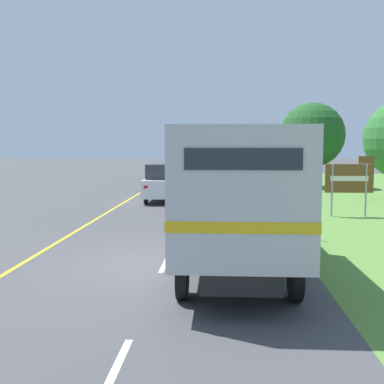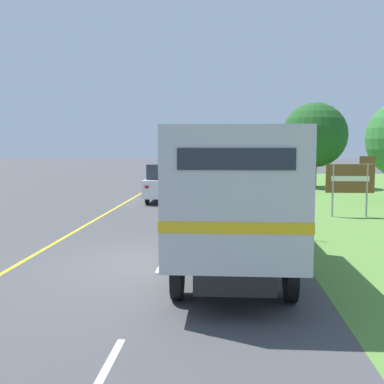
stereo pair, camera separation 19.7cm
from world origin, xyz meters
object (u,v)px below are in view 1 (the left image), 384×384
at_px(roadside_tree_mid, 312,135).
at_px(delineator_post, 311,225).
at_px(lead_car_white_ahead, 227,169).
at_px(horse_trailer_truck, 235,191).
at_px(lead_car_white, 163,183).
at_px(highway_sign, 350,179).

relative_size(roadside_tree_mid, delineator_post, 6.40).
bearing_deg(lead_car_white_ahead, horse_trailer_truck, -90.46).
bearing_deg(horse_trailer_truck, lead_car_white_ahead, 89.54).
distance_m(horse_trailer_truck, lead_car_white_ahead, 30.12).
height_order(lead_car_white, highway_sign, highway_sign).
xyz_separation_m(lead_car_white_ahead, delineator_post, (2.30, -26.46, -0.44)).
xyz_separation_m(highway_sign, delineator_post, (-2.60, -5.27, -1.09)).
distance_m(lead_car_white_ahead, delineator_post, 26.56).
bearing_deg(roadside_tree_mid, horse_trailer_truck, -104.86).
bearing_deg(highway_sign, delineator_post, -116.26).
relative_size(lead_car_white, delineator_post, 4.15).
bearing_deg(horse_trailer_truck, highway_sign, 60.00).
relative_size(lead_car_white, highway_sign, 1.52).
height_order(lead_car_white, lead_car_white_ahead, lead_car_white).
height_order(highway_sign, delineator_post, highway_sign).
bearing_deg(lead_car_white, lead_car_white_ahead, 77.11).
height_order(lead_car_white, delineator_post, lead_car_white).
xyz_separation_m(lead_car_white_ahead, highway_sign, (4.90, -21.19, 0.65)).
distance_m(lead_car_white, highway_sign, 9.96).
distance_m(lead_car_white, roadside_tree_mid, 13.88).
bearing_deg(horse_trailer_truck, roadside_tree_mid, 75.14).
xyz_separation_m(horse_trailer_truck, roadside_tree_mid, (6.21, 23.42, 1.83)).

